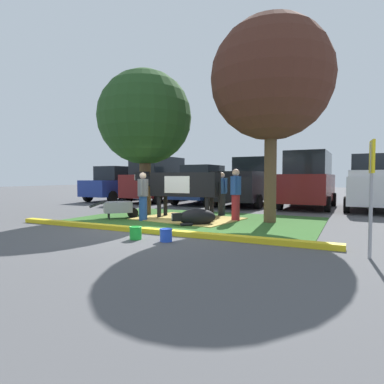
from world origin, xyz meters
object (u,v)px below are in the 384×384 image
Objects in this scene: sedan_red at (203,185)px; suv_black at (309,180)px; person_visitor_near at (236,193)px; bucket_blue at (166,235)px; shade_tree_left at (145,118)px; person_handler at (143,195)px; pickup_truck_black at (249,183)px; cow_holstein at (182,185)px; person_visitor_far at (222,193)px; wheelbarrow at (119,207)px; sedan_blue at (117,184)px; shade_tree_right at (271,80)px; pickup_truck_maroon at (375,184)px; bucket_green at (136,233)px; suv_dark_grey at (158,179)px; parking_sign at (372,175)px; calf_lying at (196,217)px.

sedan_red is 0.96× the size of suv_black.
bucket_blue is at bearing -94.93° from person_visitor_near.
shade_tree_left is 3.20m from person_handler.
sedan_red is at bearing -174.41° from pickup_truck_black.
pickup_truck_black reaches higher than cow_holstein.
person_visitor_far is (0.93, 1.29, -0.30)m from cow_holstein.
wheelbarrow is at bearing 175.42° from person_handler.
person_handler is at bearing -45.84° from sedan_blue.
sedan_red is at bearing 109.74° from bucket_blue.
person_visitor_far is (1.75, 2.43, 0.01)m from person_handler.
person_handler is 1.15m from wheelbarrow.
sedan_red is at bearing 130.41° from shade_tree_right.
pickup_truck_black is (1.36, 7.29, 0.28)m from person_handler.
shade_tree_right is 1.14× the size of pickup_truck_maroon.
bucket_green is 11.20m from suv_dark_grey.
suv_black is (0.48, 5.57, -3.08)m from shade_tree_right.
sedan_red is at bearing -177.69° from pickup_truck_maroon.
person_handler reaches higher than bucket_blue.
sedan_blue reaches higher than bucket_green.
parking_sign is at bearing -45.86° from person_visitor_far.
parking_sign is (4.53, -4.67, 0.59)m from person_visitor_far.
parking_sign is 4.14m from bucket_blue.
bucket_green is 10.00m from suv_black.
cow_holstein is 1.43m from person_handler.
cow_holstein is at bearing -125.89° from person_visitor_far.
bucket_blue is 0.07× the size of sedan_blue.
person_handler is at bearing 121.63° from bucket_green.
sedan_red is 0.82× the size of pickup_truck_black.
suv_black reaches higher than bucket_blue.
bucket_blue is 12.91m from sedan_blue.
wheelbarrow is 4.30m from bucket_blue.
bucket_green is at bearing -172.54° from bucket_blue.
shade_tree_left is 0.85× the size of shade_tree_right.
pickup_truck_maroon is (5.23, 9.99, 0.96)m from bucket_green.
person_handler is at bearing -159.28° from shade_tree_right.
person_handler is 0.76× the size of parking_sign.
sedan_blue is at bearing 141.01° from calf_lying.
person_handler is 7.14m from sedan_red.
pickup_truck_maroon is at bearing 1.60° from suv_dark_grey.
shade_tree_right is 21.18× the size of bucket_green.
person_visitor_far is at bearing 54.24° from person_handler.
person_visitor_far is 5.04m from bucket_blue.
shade_tree_left is 1.69× the size of cow_holstein.
pickup_truck_maroon reaches higher than bucket_blue.
pickup_truck_maroon is at bearing 2.31° from sedan_red.
wheelbarrow is at bearing -150.59° from cow_holstein.
pickup_truck_maroon is at bearing 47.10° from person_handler.
cow_holstein is at bearing -120.13° from suv_black.
sedan_red reaches higher than bucket_blue.
wheelbarrow is 7.64m from pickup_truck_black.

